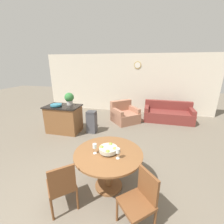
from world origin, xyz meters
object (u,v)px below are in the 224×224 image
Objects in this scene: kitchen_island at (64,119)px; teal_bowl at (56,105)px; wine_glass_right at (118,151)px; trash_bin at (92,122)px; couch at (168,114)px; dining_table at (108,161)px; fruit_bowl at (108,149)px; potted_plant at (69,98)px; dining_chair_near_left at (62,184)px; armchair at (125,115)px; wine_glass_left at (95,146)px; dining_chair_near_right at (140,198)px.

kitchen_island is 3.20× the size of teal_bowl.
trash_bin is at bearing 120.46° from wine_glass_right.
couch is (3.61, 1.92, -0.19)m from kitchen_island.
fruit_bowl reaches higher than dining_table.
potted_plant is at bearing 131.29° from fruit_bowl.
dining_chair_near_left is 4.09m from armchair.
dining_table is 0.86m from dining_chair_near_left.
dining_chair_near_left is at bearing -78.31° from trash_bin.
dining_chair_near_left is 1.01m from wine_glass_right.
fruit_bowl is at bearing 145.90° from wine_glass_right.
trash_bin is at bearing 60.10° from dining_chair_near_left.
armchair is at bearing 93.92° from fruit_bowl.
wine_glass_right reaches higher than kitchen_island.
dining_table is 0.39m from wine_glass_left.
trash_bin is 3.20m from couch.
wine_glass_left and wine_glass_right have the same top height.
kitchen_island reaches higher than dining_chair_near_right.
wine_glass_left is at bearing -48.28° from kitchen_island.
potted_plant is (-1.96, 2.23, 0.57)m from dining_table.
teal_bowl reaches higher than couch.
dining_chair_near_left reaches higher than dining_table.
fruit_bowl is 2.53m from trash_bin.
dining_chair_near_left is 2.44× the size of teal_bowl.
dining_chair_near_left is at bearing -64.37° from potted_plant.
potted_plant is (-2.16, 2.36, 0.26)m from wine_glass_right.
kitchen_island is at bearing 4.57° from dining_chair_near_right.
dining_table is 0.86m from dining_chair_near_right.
dining_chair_near_left is 3.23m from potted_plant.
wine_glass_left is at bearing 17.52° from dining_chair_near_right.
potted_plant reaches higher than kitchen_island.
dining_table is at bearing -126.51° from armchair.
dining_chair_near_right is 0.74m from wine_glass_right.
trash_bin is at bearing 112.53° from wine_glass_left.
kitchen_island is 0.89× the size of armchair.
dining_chair_near_left is 1.21m from dining_chair_near_right.
armchair is (-1.72, -0.52, 0.01)m from couch.
trash_bin is at bearing 118.08° from dining_table.
dining_chair_near_right reaches higher than armchair.
wine_glass_left reaches higher than fruit_bowl.
dining_table is at bearing -109.93° from couch.
kitchen_island is (-1.53, 2.66, -0.02)m from dining_chair_near_left.
dining_chair_near_right is at bearing -40.17° from dining_chair_near_left.
potted_plant is (0.33, 0.30, 0.18)m from teal_bowl.
dining_chair_near_right is 4.64m from couch.
wine_glass_right is 0.15× the size of armchair.
dining_table is 3.47m from armchair.
couch is (3.45, 1.74, -0.88)m from potted_plant.
dining_chair_near_right reaches higher than couch.
dining_table is 1.42× the size of dining_chair_near_right.
potted_plant reaches higher than armchair.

